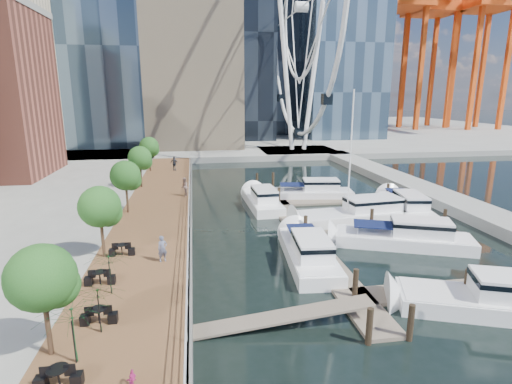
% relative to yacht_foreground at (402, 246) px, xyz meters
% --- Properties ---
extents(ground, '(520.00, 520.00, 0.00)m').
position_rel_yacht_foreground_xyz_m(ground, '(-9.73, -5.09, 0.00)').
color(ground, black).
rests_on(ground, ground).
extents(boardwalk, '(6.00, 60.00, 1.00)m').
position_rel_yacht_foreground_xyz_m(boardwalk, '(-18.73, 9.91, 0.50)').
color(boardwalk, brown).
rests_on(boardwalk, ground).
extents(seawall, '(0.25, 60.00, 1.00)m').
position_rel_yacht_foreground_xyz_m(seawall, '(-15.73, 9.91, 0.50)').
color(seawall, '#595954').
rests_on(seawall, ground).
extents(land_far, '(200.00, 114.00, 1.00)m').
position_rel_yacht_foreground_xyz_m(land_far, '(-9.73, 96.91, 0.50)').
color(land_far, gray).
rests_on(land_far, ground).
extents(breakwater, '(4.00, 60.00, 1.00)m').
position_rel_yacht_foreground_xyz_m(breakwater, '(10.27, 14.91, 0.50)').
color(breakwater, gray).
rests_on(breakwater, ground).
extents(pier, '(14.00, 12.00, 1.00)m').
position_rel_yacht_foreground_xyz_m(pier, '(4.27, 46.91, 0.50)').
color(pier, gray).
rests_on(pier, ground).
extents(railing, '(0.10, 60.00, 1.05)m').
position_rel_yacht_foreground_xyz_m(railing, '(-15.83, 9.91, 1.52)').
color(railing, white).
rests_on(railing, boardwalk).
extents(floating_docks, '(16.00, 34.00, 2.60)m').
position_rel_yacht_foreground_xyz_m(floating_docks, '(-1.76, 4.89, 0.49)').
color(floating_docks, '#6D6051').
rests_on(floating_docks, ground).
extents(ferris_wheel, '(5.80, 45.60, 47.80)m').
position_rel_yacht_foreground_xyz_m(ferris_wheel, '(4.27, 46.91, 25.92)').
color(ferris_wheel, white).
rests_on(ferris_wheel, ground).
extents(port_cranes, '(40.00, 52.00, 38.00)m').
position_rel_yacht_foreground_xyz_m(port_cranes, '(57.94, 90.58, 20.00)').
color(port_cranes, '#D84C14').
rests_on(port_cranes, ground).
extents(street_trees, '(2.60, 42.60, 4.60)m').
position_rel_yacht_foreground_xyz_m(street_trees, '(-21.13, 8.91, 4.29)').
color(street_trees, '#3F2B1C').
rests_on(street_trees, ground).
extents(cafe_tables, '(2.50, 13.70, 0.74)m').
position_rel_yacht_foreground_xyz_m(cafe_tables, '(-20.13, -7.09, 1.37)').
color(cafe_tables, black).
rests_on(cafe_tables, ground).
extents(yacht_foreground, '(11.12, 6.62, 2.15)m').
position_rel_yacht_foreground_xyz_m(yacht_foreground, '(0.00, 0.00, 0.00)').
color(yacht_foreground, white).
rests_on(yacht_foreground, ground).
extents(pedestrian_near, '(0.71, 0.60, 1.66)m').
position_rel_yacht_foreground_xyz_m(pedestrian_near, '(-17.36, -2.47, 1.83)').
color(pedestrian_near, '#545870').
rests_on(pedestrian_near, boardwalk).
extents(pedestrian_mid, '(0.79, 0.98, 1.90)m').
position_rel_yacht_foreground_xyz_m(pedestrian_mid, '(-16.32, 14.04, 1.95)').
color(pedestrian_mid, '#916F64').
rests_on(pedestrian_mid, boardwalk).
extents(pedestrian_far, '(1.24, 0.94, 1.96)m').
position_rel_yacht_foreground_xyz_m(pedestrian_far, '(-17.88, 28.64, 1.98)').
color(pedestrian_far, '#333540').
rests_on(pedestrian_far, boardwalk).
extents(moored_yachts, '(17.12, 29.86, 11.50)m').
position_rel_yacht_foreground_xyz_m(moored_yachts, '(-1.62, 5.74, 0.00)').
color(moored_yachts, white).
rests_on(moored_yachts, ground).
extents(cafe_seating, '(3.42, 8.54, 2.40)m').
position_rel_yacht_foreground_xyz_m(cafe_seating, '(-19.78, -9.59, 2.12)').
color(cafe_seating, '#0E3510').
rests_on(cafe_seating, ground).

